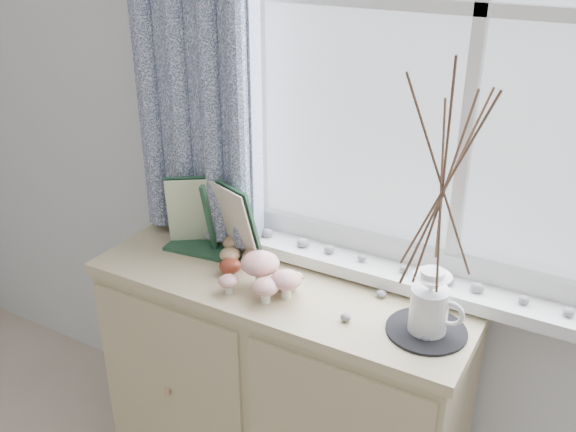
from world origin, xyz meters
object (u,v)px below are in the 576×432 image
object	(u,v)px
botanical_book	(206,220)
twig_pitcher	(443,180)
sideboard	(282,390)
toadstool_cluster	(265,274)

from	to	relation	value
botanical_book	twig_pitcher	world-z (taller)	twig_pitcher
sideboard	twig_pitcher	size ratio (longest dim) A/B	1.56
botanical_book	twig_pitcher	size ratio (longest dim) A/B	0.50
botanical_book	toadstool_cluster	bearing A→B (deg)	-25.45
twig_pitcher	botanical_book	bearing A→B (deg)	172.53
sideboard	botanical_book	xyz separation A→B (m)	(-0.28, 0.01, 0.56)
sideboard	twig_pitcher	world-z (taller)	twig_pitcher
sideboard	toadstool_cluster	world-z (taller)	toadstool_cluster
sideboard	toadstool_cluster	xyz separation A→B (m)	(-0.01, -0.08, 0.49)
toadstool_cluster	twig_pitcher	world-z (taller)	twig_pitcher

